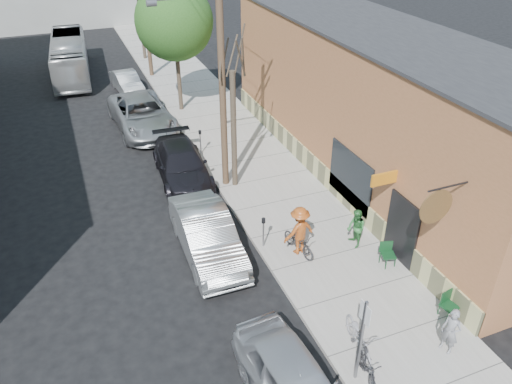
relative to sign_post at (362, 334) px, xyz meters
name	(u,v)px	position (x,y,z in m)	size (l,w,h in m)	color
ground	(218,289)	(-2.35, 4.88, -1.83)	(120.00, 120.00, 0.00)	black
sidewalk	(229,136)	(1.90, 15.88, -1.76)	(4.50, 58.00, 0.15)	#A39E97
cafe_building	(374,107)	(6.64, 9.87, 1.47)	(6.60, 20.20, 6.61)	#A2633C
sign_post	(362,334)	(0.00, 0.00, 0.00)	(0.07, 0.45, 2.80)	slate
parking_meter_near	(263,228)	(-0.10, 6.29, -0.85)	(0.14, 0.14, 1.24)	slate
parking_meter_far	(200,138)	(-0.10, 14.38, -0.85)	(0.14, 0.14, 1.24)	slate
utility_pole_near	(220,69)	(0.04, 11.17, 3.58)	(3.57, 0.28, 10.00)	#503A28
tree_bare	(234,131)	(0.45, 10.91, 0.92)	(0.24, 0.24, 5.20)	#44392C
tree_leafy_mid	(174,21)	(0.45, 20.40, 3.40)	(4.28, 4.28, 7.23)	#44392C
patio_chair_a	(388,255)	(3.54, 3.67, -1.24)	(0.50, 0.50, 0.88)	#103A1C
patio_chair_b	(449,306)	(3.83, 0.88, -1.24)	(0.50, 0.50, 0.88)	#103A1C
patron_grey	(451,331)	(2.93, -0.15, -0.93)	(0.55, 0.36, 1.51)	gray
patron_green	(356,228)	(3.06, 5.07, -0.92)	(0.74, 0.58, 1.52)	#2B6D32
cyclist	(299,231)	(0.96, 5.50, -0.74)	(1.22, 0.70, 1.89)	#A14717
cyclist_bike	(299,242)	(0.96, 5.50, -1.24)	(0.58, 1.68, 0.88)	black
parked_bike_a	(367,368)	(0.22, -0.16, -1.22)	(0.44, 1.54, 0.93)	black
parked_bike_b	(359,338)	(0.55, 0.78, -1.17)	(0.68, 1.95, 1.03)	gray
car_1	(207,235)	(-2.09, 6.80, -1.00)	(1.77, 5.07, 1.67)	#A6ABAE
car_2	(182,165)	(-1.55, 12.46, -1.07)	(2.14, 5.26, 1.53)	black
car_3	(142,115)	(-2.14, 18.68, -0.97)	(2.85, 6.19, 1.72)	#9A9DA1
car_4	(127,83)	(-1.96, 24.86, -1.19)	(1.36, 3.90, 1.29)	#A0A5A8
bus	(70,57)	(-5.04, 29.66, -0.49)	(2.26, 9.64, 2.68)	silver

